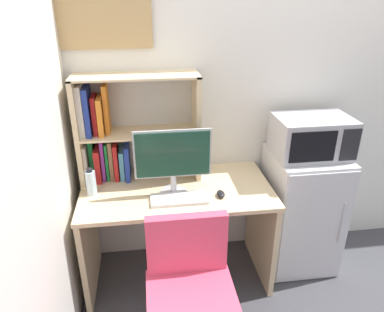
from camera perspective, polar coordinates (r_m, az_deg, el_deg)
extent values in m
cube|color=silver|center=(2.96, 23.02, 9.55)|extent=(6.40, 0.04, 2.60)
cube|color=beige|center=(2.45, -2.43, -5.41)|extent=(1.29, 0.67, 0.03)
cube|color=beige|center=(2.70, -15.99, -13.15)|extent=(0.04, 0.61, 0.74)
cube|color=beige|center=(2.78, 10.91, -11.24)|extent=(0.04, 0.61, 0.74)
cube|color=beige|center=(2.51, -17.48, 3.73)|extent=(0.03, 0.26, 0.73)
cube|color=beige|center=(2.49, 0.68, 4.79)|extent=(0.03, 0.26, 0.73)
cube|color=beige|center=(2.37, -8.98, 12.46)|extent=(0.82, 0.26, 0.01)
cube|color=beige|center=(2.48, -8.39, 3.67)|extent=(0.76, 0.26, 0.01)
cube|color=silver|center=(2.60, -16.24, -0.81)|extent=(0.02, 0.21, 0.27)
cube|color=#197233|center=(2.61, -15.49, -0.30)|extent=(0.03, 0.14, 0.30)
cube|color=#B21E1E|center=(2.60, -14.60, -1.05)|extent=(0.04, 0.21, 0.24)
cube|color=purple|center=(2.60, -13.85, -0.35)|extent=(0.02, 0.17, 0.29)
cube|color=#197233|center=(2.60, -13.24, -0.53)|extent=(0.02, 0.16, 0.27)
cube|color=brown|center=(2.60, -12.65, -0.37)|extent=(0.03, 0.16, 0.28)
cube|color=#B21E1E|center=(2.59, -11.91, -0.58)|extent=(0.03, 0.19, 0.26)
cube|color=teal|center=(2.60, -11.01, -1.02)|extent=(0.03, 0.18, 0.21)
cube|color=navy|center=(2.58, -10.22, -0.66)|extent=(0.03, 0.21, 0.26)
cube|color=silver|center=(2.47, -17.08, 7.09)|extent=(0.04, 0.20, 0.34)
cube|color=navy|center=(2.47, -16.16, 6.95)|extent=(0.03, 0.21, 0.32)
cube|color=#B21E1E|center=(2.48, -15.12, 6.40)|extent=(0.03, 0.17, 0.25)
cube|color=orange|center=(2.47, -14.25, 6.33)|extent=(0.03, 0.21, 0.25)
cube|color=orange|center=(2.47, -13.43, 7.34)|extent=(0.03, 0.15, 0.33)
cylinder|color=#B7B7BC|center=(2.39, -2.92, -5.71)|extent=(0.18, 0.18, 0.02)
cylinder|color=#B7B7BC|center=(2.35, -2.96, -4.30)|extent=(0.04, 0.04, 0.12)
cube|color=#B7B7BC|center=(2.27, -3.08, 0.35)|extent=(0.49, 0.01, 0.32)
cube|color=#193D2D|center=(2.26, -3.07, 0.30)|extent=(0.47, 0.02, 0.30)
cube|color=silver|center=(2.31, -2.08, -6.82)|extent=(0.36, 0.15, 0.02)
ellipsoid|color=black|center=(2.35, 4.59, -6.01)|extent=(0.05, 0.09, 0.03)
cylinder|color=silver|center=(2.43, -15.74, -4.14)|extent=(0.07, 0.07, 0.16)
cylinder|color=black|center=(2.39, -15.99, -2.18)|extent=(0.04, 0.04, 0.02)
cube|color=silver|center=(2.89, 16.84, -8.14)|extent=(0.51, 0.50, 0.93)
cube|color=silver|center=(2.70, 19.02, -11.03)|extent=(0.49, 0.01, 0.89)
cylinder|color=#B2B2B7|center=(2.75, 22.65, -9.84)|extent=(0.01, 0.01, 0.32)
cube|color=#ADADB2|center=(2.62, 18.44, 2.99)|extent=(0.51, 0.35, 0.28)
cube|color=black|center=(2.44, 18.67, 1.35)|extent=(0.31, 0.01, 0.21)
cube|color=black|center=(2.57, 23.84, 1.61)|extent=(0.12, 0.01, 0.22)
cube|color=#D84766|center=(2.05, 0.02, -22.28)|extent=(0.48, 0.48, 0.07)
cube|color=#D84766|center=(2.07, -0.83, -13.71)|extent=(0.45, 0.06, 0.37)
cube|color=tan|center=(2.45, -13.95, 21.31)|extent=(0.60, 0.02, 0.44)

